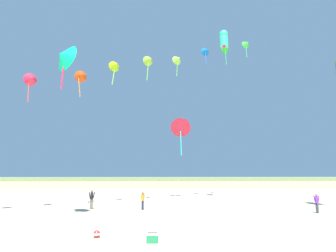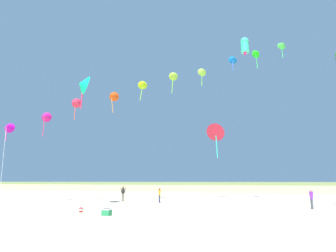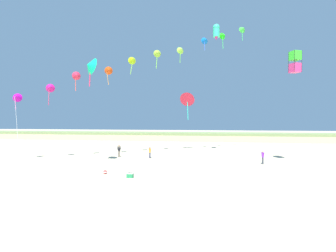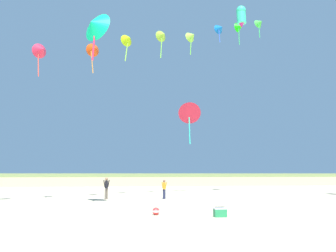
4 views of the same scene
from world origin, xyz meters
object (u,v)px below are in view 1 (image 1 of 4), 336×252
large_kite_low_lead (224,39)px  beach_ball (97,234)px  beach_cooler (152,238)px  person_near_right (92,198)px  large_kite_high_solo (181,126)px  person_near_left (143,200)px  person_mid_center (317,201)px  large_kite_outer_drift (64,56)px

large_kite_low_lead → beach_ball: 26.70m
large_kite_low_lead → beach_cooler: (-7.70, -17.64, -18.14)m
large_kite_low_lead → beach_cooler: bearing=-113.6°
person_near_right → beach_cooler: 13.73m
person_near_right → large_kite_high_solo: large_kite_high_solo is taller
person_near_left → person_near_right: bearing=173.7°
person_mid_center → beach_ball: (-15.83, -8.31, -0.74)m
large_kite_outer_drift → beach_cooler: (6.37, -5.28, -11.02)m
person_near_right → large_kite_low_lead: large_kite_low_lead is taller
large_kite_low_lead → beach_ball: large_kite_low_lead is taller
person_near_left → large_kite_high_solo: size_ratio=0.31×
large_kite_low_lead → large_kite_outer_drift: bearing=-138.7°
person_near_left → beach_ball: bearing=-99.2°
person_mid_center → large_kite_low_lead: (-5.27, 8.15, 17.44)m
large_kite_high_solo → beach_cooler: bearing=-97.7°
person_near_left → large_kite_low_lead: 20.38m
person_mid_center → beach_ball: 17.89m
person_near_left → person_mid_center: person_mid_center is taller
person_near_right → large_kite_low_lead: bearing=21.1°
person_near_right → large_kite_outer_drift: bearing=-95.7°
person_mid_center → large_kite_low_lead: bearing=122.9°
large_kite_high_solo → beach_ball: large_kite_high_solo is taller
large_kite_high_solo → person_near_left: bearing=-111.8°
person_near_right → beach_ball: size_ratio=4.66×
person_near_right → beach_cooler: bearing=-65.7°
person_near_right → large_kite_high_solo: 15.26m
person_near_right → large_kite_outer_drift: (-0.72, -7.21, 10.25)m
large_kite_low_lead → beach_cooler: size_ratio=4.12×
beach_ball → person_near_left: bearing=80.8°
large_kite_low_lead → large_kite_high_solo: size_ratio=0.48×
large_kite_outer_drift → person_near_right: bearing=84.3°
person_mid_center → large_kite_outer_drift: large_kite_outer_drift is taller
large_kite_low_lead → large_kite_outer_drift: size_ratio=0.71×
person_near_right → person_mid_center: bearing=-9.2°
person_near_left → person_near_right: (-4.54, 0.50, 0.10)m
person_mid_center → large_kite_high_solo: bearing=127.9°
beach_cooler → person_mid_center: bearing=36.2°
beach_cooler → large_kite_low_lead: bearing=66.4°
person_near_left → beach_cooler: (1.11, -11.99, -0.66)m
person_near_left → large_kite_high_solo: bearing=68.2°
large_kite_high_solo → beach_cooler: 24.09m
large_kite_low_lead → beach_cooler: 26.45m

